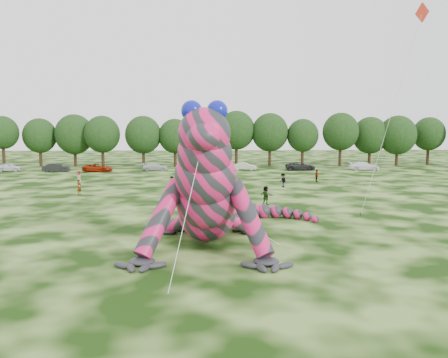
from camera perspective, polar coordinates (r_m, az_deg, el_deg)
name	(u,v)px	position (r m, az deg, el deg)	size (l,w,h in m)	color
ground	(184,250)	(26.00, -5.28, -9.23)	(240.00, 240.00, 0.00)	#16330A
inflatable_gecko	(208,172)	(27.74, -2.15, 0.85)	(14.51, 17.23, 8.61)	#CB195B
flying_kite	(417,29)	(36.32, 23.93, 17.49)	(3.67, 3.48, 16.23)	red
tree_3	(3,142)	(90.02, -26.91, 4.37)	(5.81, 5.23, 9.44)	black
tree_4	(40,142)	(89.25, -22.90, 4.43)	(6.22, 5.60, 9.06)	black
tree_5	(75,140)	(86.93, -18.93, 4.79)	(7.16, 6.44, 9.80)	black
tree_6	(102,141)	(83.84, -15.60, 4.75)	(6.52, 5.86, 9.49)	black
tree_7	(143,141)	(82.60, -10.50, 4.85)	(6.68, 6.01, 9.48)	black
tree_8	(175,143)	(82.20, -6.41, 4.72)	(6.14, 5.53, 8.94)	black
tree_9	(203,143)	(82.38, -2.72, 4.67)	(5.27, 4.74, 8.68)	black
tree_10	(236,138)	(83.81, 1.63, 5.33)	(7.09, 6.38, 10.50)	black
tree_11	(270,140)	(84.15, 6.01, 5.15)	(7.01, 6.31, 10.07)	black
tree_12	(303,142)	(84.87, 10.23, 4.73)	(5.99, 5.39, 8.97)	black
tree_13	(340,139)	(86.12, 14.97, 5.02)	(6.83, 6.15, 10.13)	black
tree_14	(370,141)	(89.73, 18.52, 4.72)	(6.82, 6.14, 9.40)	black
tree_15	(397,141)	(90.78, 21.71, 4.69)	(7.17, 6.45, 9.63)	black
tree_16	(428,141)	(95.27, 25.14, 4.52)	(6.26, 5.63, 9.37)	black
car_0	(10,167)	(81.22, -26.22, 1.40)	(1.66, 4.11, 1.40)	white
car_1	(56,168)	(76.93, -21.05, 1.39)	(1.50, 4.32, 1.42)	black
car_2	(98,168)	(74.79, -16.15, 1.41)	(2.26, 4.89, 1.36)	#911D06
car_3	(155,167)	(75.40, -8.97, 1.59)	(1.77, 4.35, 1.26)	silver
car_4	(198,168)	(71.35, -3.38, 1.44)	(1.64, 4.07, 1.39)	navy
car_5	(245,166)	(75.08, 2.72, 1.67)	(1.41, 4.04, 1.33)	beige
car_6	(300,166)	(75.87, 9.96, 1.67)	(2.36, 5.12, 1.42)	#242426
car_7	(364,166)	(78.49, 17.81, 1.63)	(2.05, 5.05, 1.47)	white
spectator_5	(266,195)	(40.93, 5.48, -2.15)	(1.64, 0.52, 1.77)	gray
spectator_3	(317,176)	(59.64, 12.00, 0.41)	(0.96, 0.40, 1.63)	gray
spectator_4	(79,177)	(59.74, -18.44, 0.21)	(0.78, 0.51, 1.59)	gray
spectator_0	(79,187)	(49.32, -18.38, -1.04)	(0.60, 0.39, 1.65)	gray
spectator_1	(172,184)	(50.04, -6.85, -0.60)	(0.83, 0.65, 1.72)	gray
spectator_2	(283,180)	(53.35, 7.70, -0.18)	(1.10, 0.63, 1.71)	gray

